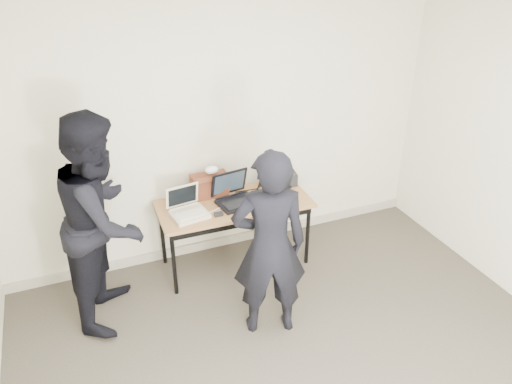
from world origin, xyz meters
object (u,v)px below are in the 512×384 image
laptop_beige (188,210)px  person_observer (103,220)px  laptop_right (274,184)px  equipment_box (285,178)px  person_typist (269,246)px  leather_satchel (210,185)px  desk (235,208)px  laptop_center (235,195)px

laptop_beige → person_observer: person_observer is taller
laptop_beige → laptop_right: laptop_beige is taller
laptop_beige → equipment_box: laptop_beige is taller
person_typist → person_observer: 1.42m
laptop_beige → leather_satchel: 0.41m
desk → laptop_center: size_ratio=3.55×
equipment_box → person_typist: (-0.68, -1.16, 0.06)m
laptop_beige → laptop_right: size_ratio=0.87×
laptop_right → person_typist: size_ratio=0.25×
leather_satchel → laptop_beige: bearing=-138.0°
laptop_center → person_observer: person_observer is taller
laptop_beige → equipment_box: 1.13m
laptop_center → person_typist: bearing=-102.1°
desk → laptop_beige: size_ratio=4.12×
person_typist → desk: bearing=-78.7°
desk → person_typist: size_ratio=0.90×
laptop_center → person_typist: 1.01m
person_typist → person_observer: person_observer is taller
person_typist → leather_satchel: bearing=-69.6°
desk → leather_satchel: bearing=129.5°
laptop_right → person_typist: 1.24m
leather_satchel → laptop_right: bearing=-7.1°
equipment_box → desk: bearing=-163.1°
laptop_center → desk: bearing=-120.6°
laptop_beige → person_typist: size_ratio=0.22×
laptop_right → person_observer: 1.78m
laptop_beige → equipment_box: (1.11, 0.23, 0.01)m
desk → person_observer: (-1.25, -0.23, 0.29)m
desk → laptop_right: 0.52m
laptop_beige → laptop_center: bearing=0.2°
leather_satchel → equipment_box: leather_satchel is taller
desk → leather_satchel: 0.34m
equipment_box → person_observer: 1.93m
desk → leather_satchel: leather_satchel is taller
equipment_box → leather_satchel: bearing=177.5°
equipment_box → laptop_right: bearing=-160.1°
laptop_center → leather_satchel: bearing=126.6°
equipment_box → person_observer: size_ratio=0.12×
equipment_box → laptop_beige: bearing=-168.2°
laptop_right → leather_satchel: (-0.67, 0.09, 0.08)m
desk → laptop_center: bearing=69.0°
person_observer → person_typist: bearing=-100.5°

